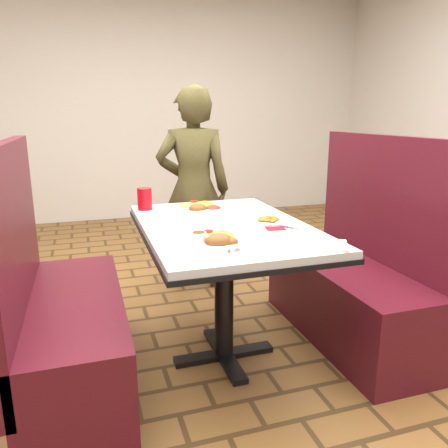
{
  "coord_description": "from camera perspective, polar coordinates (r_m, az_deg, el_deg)",
  "views": [
    {
      "loc": [
        -0.65,
        -2.03,
        1.29
      ],
      "look_at": [
        0.0,
        0.0,
        0.75
      ],
      "focal_mm": 35.0,
      "sensor_mm": 36.0,
      "label": 1
    }
  ],
  "objects": [
    {
      "name": "booth_bench_right",
      "position": [
        2.67,
        16.65,
        -7.47
      ],
      "size": [
        0.47,
        1.2,
        1.17
      ],
      "color": "#53131E",
      "rests_on": "ground"
    },
    {
      "name": "booth_bench_left",
      "position": [
        2.25,
        -20.18,
        -11.99
      ],
      "size": [
        0.47,
        1.2,
        1.17
      ],
      "color": "#53131E",
      "rests_on": "ground"
    },
    {
      "name": "far_dinner_plate",
      "position": [
        2.51,
        -3.05,
        2.42
      ],
      "size": [
        0.3,
        0.3,
        0.08
      ],
      "rotation": [
        0.0,
        0.0,
        0.26
      ],
      "color": "white",
      "rests_on": "dining_table"
    },
    {
      "name": "knife_utensil",
      "position": [
        1.82,
        0.88,
        -2.72
      ],
      "size": [
        0.03,
        0.18,
        0.0
      ],
      "primitive_type": "cube",
      "rotation": [
        0.0,
        0.0,
        0.09
      ],
      "color": "silver",
      "rests_on": "dining_table"
    },
    {
      "name": "fork_utensil",
      "position": [
        1.78,
        0.72,
        -3.13
      ],
      "size": [
        0.06,
        0.15,
        0.0
      ],
      "primitive_type": "cube",
      "rotation": [
        0.0,
        0.0,
        -0.34
      ],
      "color": "#BBBBBF",
      "rests_on": "dining_table"
    },
    {
      "name": "diner_person",
      "position": [
        3.24,
        -4.01,
        4.47
      ],
      "size": [
        0.61,
        0.48,
        1.49
      ],
      "primitive_type": "imported",
      "rotation": [
        0.0,
        0.0,
        2.9
      ],
      "color": "brown",
      "rests_on": "ground"
    },
    {
      "name": "maroon_napkin",
      "position": [
        2.13,
        6.66,
        -0.51
      ],
      "size": [
        0.11,
        0.11,
        0.0
      ],
      "primitive_type": "cube",
      "rotation": [
        0.0,
        0.0,
        -0.17
      ],
      "color": "maroon",
      "rests_on": "dining_table"
    },
    {
      "name": "paper_napkin",
      "position": [
        1.88,
        12.7,
        -2.67
      ],
      "size": [
        0.25,
        0.23,
        0.01
      ],
      "primitive_type": "cube",
      "rotation": [
        0.0,
        0.0,
        -0.49
      ],
      "color": "white",
      "rests_on": "dining_table"
    },
    {
      "name": "lettuce_shreds",
      "position": [
        2.27,
        0.5,
        0.46
      ],
      "size": [
        0.28,
        0.32,
        0.0
      ],
      "primitive_type": null,
      "color": "#94CB51",
      "rests_on": "dining_table"
    },
    {
      "name": "dining_table",
      "position": [
        2.23,
        0.0,
        -2.4
      ],
      "size": [
        0.81,
        1.21,
        0.75
      ],
      "color": "silver",
      "rests_on": "ground"
    },
    {
      "name": "near_dinner_plate",
      "position": [
        1.87,
        -0.98,
        -1.66
      ],
      "size": [
        0.27,
        0.27,
        0.08
      ],
      "rotation": [
        0.0,
        0.0,
        -0.05
      ],
      "color": "white",
      "rests_on": "dining_table"
    },
    {
      "name": "spoon_utensil",
      "position": [
        2.15,
        8.1,
        -0.34
      ],
      "size": [
        0.08,
        0.12,
        0.0
      ],
      "primitive_type": "cube",
      "rotation": [
        0.0,
        0.0,
        0.57
      ],
      "color": "silver",
      "rests_on": "dining_table"
    },
    {
      "name": "red_tumbler",
      "position": [
        2.57,
        -10.33,
        3.25
      ],
      "size": [
        0.08,
        0.08,
        0.13
      ],
      "primitive_type": "cylinder",
      "color": "red",
      "rests_on": "dining_table"
    },
    {
      "name": "plantain_plate",
      "position": [
        2.23,
        5.94,
        0.44
      ],
      "size": [
        0.18,
        0.18,
        0.03
      ],
      "rotation": [
        0.0,
        0.0,
        0.15
      ],
      "color": "white",
      "rests_on": "dining_table"
    }
  ]
}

